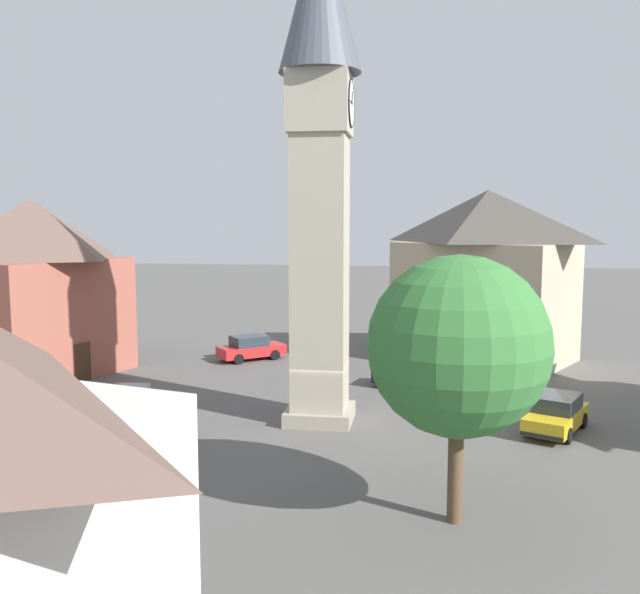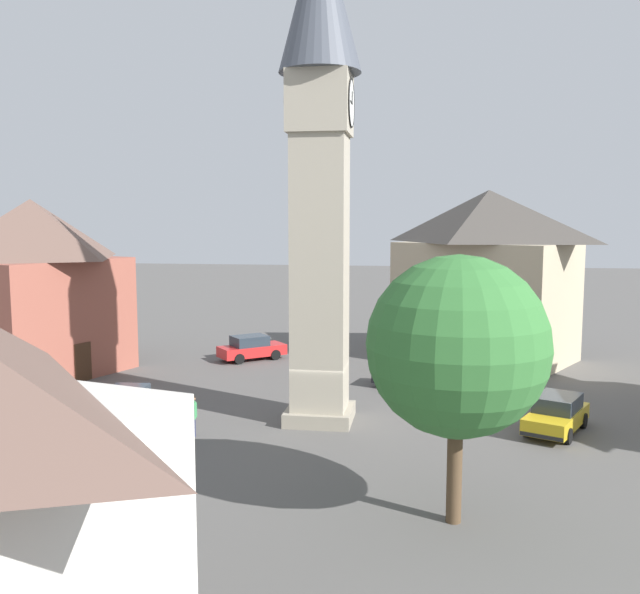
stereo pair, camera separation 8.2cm
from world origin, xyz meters
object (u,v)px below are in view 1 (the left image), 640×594
car_blue_kerb (125,407)px  car_silver_kerb (251,348)px  car_white_side (556,414)px  pedestrian (193,412)px  clock_tower (320,128)px  tree (458,346)px  building_terrace_right (33,286)px  car_red_corner (414,374)px  building_hall_far (486,274)px

car_blue_kerb → car_silver_kerb: (-13.84, 2.00, 0.00)m
car_blue_kerb → car_white_side: same height
pedestrian → clock_tower: bearing=121.0°
tree → pedestrian: bearing=-122.2°
clock_tower → building_terrace_right: clock_tower is taller
car_silver_kerb → tree: 24.63m
pedestrian → building_terrace_right: size_ratio=0.15×
car_blue_kerb → car_white_side: (-1.66, 18.07, 0.00)m
car_blue_kerb → car_red_corner: (-8.08, 12.20, 0.00)m
car_silver_kerb → pedestrian: (14.97, 1.46, 0.25)m
car_silver_kerb → car_red_corner: 11.72m
car_blue_kerb → pedestrian: size_ratio=2.52×
car_red_corner → car_white_side: (6.42, 5.87, 0.00)m
car_blue_kerb → building_hall_far: (-16.06, 16.42, 4.61)m
clock_tower → building_hall_far: clock_tower is taller
car_red_corner → building_hall_far: building_hall_far is taller
car_silver_kerb → pedestrian: bearing=5.6°
car_silver_kerb → car_red_corner: bearing=60.5°
car_silver_kerb → car_blue_kerb: bearing=-8.2°
car_white_side → tree: size_ratio=0.57×
car_red_corner → tree: bearing=4.9°
car_blue_kerb → tree: bearing=61.1°
car_blue_kerb → clock_tower: bearing=101.9°
car_white_side → building_hall_far: bearing=-173.5°
tree → car_red_corner: bearing=-175.1°
tree → clock_tower: bearing=-149.9°
car_blue_kerb → tree: (7.47, 13.53, 4.40)m
clock_tower → car_silver_kerb: (-12.12, -6.20, -11.74)m
clock_tower → building_terrace_right: 19.90m
clock_tower → building_terrace_right: bearing=-110.7°
building_hall_far → car_red_corner: bearing=-27.9°
car_white_side → pedestrian: (2.79, -14.61, 0.25)m
clock_tower → car_red_corner: size_ratio=4.82×
clock_tower → building_hall_far: size_ratio=1.72×
building_hall_far → tree: bearing=-7.0°
clock_tower → car_silver_kerb: clock_tower is taller
car_white_side → tree: tree is taller
car_white_side → car_blue_kerb: bearing=-84.7°
car_blue_kerb → building_terrace_right: 12.97m
car_silver_kerb → car_white_side: same height
car_white_side → building_hall_far: size_ratio=0.36×
pedestrian → building_hall_far: 21.96m
tree → building_terrace_right: bearing=-124.8°
car_silver_kerb → car_red_corner: (5.76, 10.20, 0.00)m
clock_tower → car_silver_kerb: bearing=-152.9°
pedestrian → tree: 12.60m
car_red_corner → car_silver_kerb: bearing=-119.5°
building_hall_far → car_silver_kerb: bearing=-81.3°
car_blue_kerb → car_silver_kerb: size_ratio=1.00×
car_blue_kerb → tree: tree is taller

